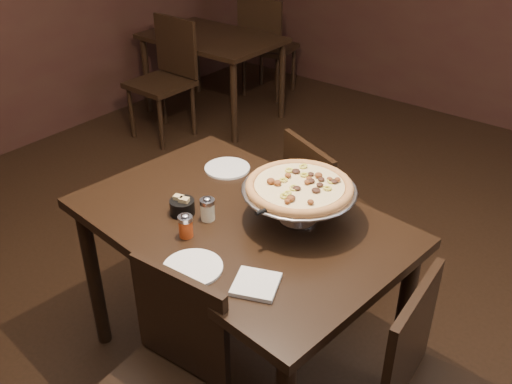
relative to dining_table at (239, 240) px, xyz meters
The scene contains 15 objects.
room 0.69m from the dining_table, 30.55° to the left, with size 6.04×7.04×2.84m.
dining_table is the anchor object (origin of this frame).
background_table 3.05m from the dining_table, 134.47° to the left, with size 1.18×0.79×0.74m.
pizza_stand 0.36m from the dining_table, 34.74° to the left, with size 0.46×0.46×0.19m.
parmesan_shaker 0.20m from the dining_table, 136.33° to the right, with size 0.06×0.06×0.11m.
pepper_flake_shaker 0.29m from the dining_table, 108.85° to the right, with size 0.06×0.06×0.10m.
packet_caddy 0.28m from the dining_table, 149.37° to the right, with size 0.10×0.10×0.08m.
napkin_stack 0.45m from the dining_table, 42.22° to the right, with size 0.15×0.15×0.02m, color silver.
plate_left 0.44m from the dining_table, 137.48° to the left, with size 0.21×0.21×0.01m, color white.
plate_near 0.39m from the dining_table, 76.81° to the right, with size 0.22×0.22×0.01m, color white.
serving_spatula 0.33m from the dining_table, 18.23° to the right, with size 0.12×0.12×0.02m.
chair_far 0.77m from the dining_table, 92.35° to the left, with size 0.55×0.55×0.91m.
chair_near 0.65m from the dining_table, 78.04° to the right, with size 0.45×0.45×0.90m.
bg_chair_far 3.52m from the dining_table, 125.81° to the left, with size 0.53×0.53×0.98m.
bg_chair_near 2.71m from the dining_table, 142.97° to the left, with size 0.47×0.47×0.98m.
Camera 1 is at (1.21, -1.53, 2.13)m, focal length 40.00 mm.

